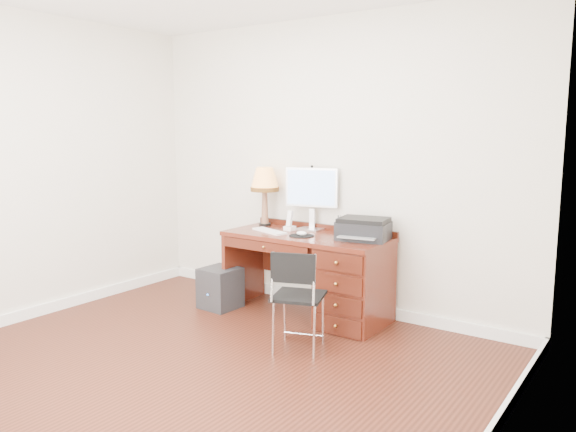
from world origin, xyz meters
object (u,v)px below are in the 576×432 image
Objects in this scene: leg_lamp at (265,183)px; equipment_box at (220,288)px; phone at (290,224)px; chair at (294,290)px; printer at (364,229)px; monitor at (312,191)px; desk at (338,276)px.

leg_lamp is 1.48× the size of equipment_box.
phone is 0.48× the size of equipment_box.
phone is 0.24× the size of chair.
equipment_box is (-0.19, -0.46, -0.98)m from leg_lamp.
phone is at bearing 169.59° from printer.
equipment_box is (-1.32, -0.37, -0.65)m from printer.
chair reaches higher than equipment_box.
monitor reaches higher than printer.
chair is 1.30m from equipment_box.
printer is 1.23× the size of equipment_box.
monitor reaches higher than desk.
printer is at bearing 2.30° from phone.
monitor is at bearing 155.50° from printer.
desk is 8.06× the size of phone.
phone is at bearing 107.23° from chair.
chair is 2.06× the size of equipment_box.
monitor is 3.12× the size of phone.
printer is 0.83× the size of leg_lamp.
leg_lamp reaches higher than equipment_box.
leg_lamp is 1.53m from chair.
leg_lamp is (-0.51, -0.07, 0.05)m from monitor.
chair is at bearing -109.41° from printer.
phone is 1.11m from chair.
desk is 0.48m from printer.
phone reaches higher than desk.
desk is 3.17× the size of printer.
equipment_box is at bearing -174.45° from printer.
monitor is 0.70m from printer.
printer is at bearing -27.17° from monitor.
chair is (0.48, -1.01, -0.64)m from monitor.
desk is 1.17m from equipment_box.
phone is 0.90m from equipment_box.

